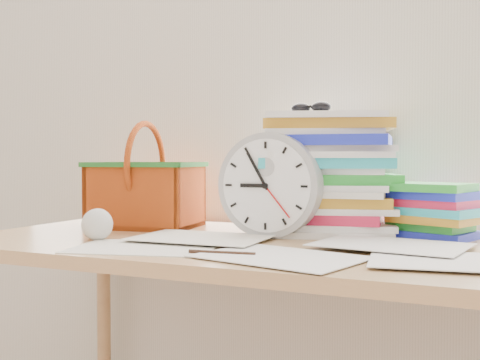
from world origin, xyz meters
The scene contains 10 objects.
curtain centered at (0.00, 1.98, 1.30)m, with size 2.40×0.01×2.50m, color silver.
desk centered at (0.00, 1.60, 0.68)m, with size 1.40×0.70×0.75m.
paper_stack centered at (0.13, 1.83, 0.91)m, with size 0.35×0.29×0.31m, color white, non-canonical shape.
clock centered at (0.03, 1.68, 0.88)m, with size 0.26×0.26×0.05m, color #A5A5A5.
sunglasses centered at (0.10, 1.78, 1.08)m, with size 0.13×0.11×0.03m, color black, non-canonical shape.
book_stack centered at (0.40, 1.83, 0.82)m, with size 0.23×0.18×0.14m, color white, non-canonical shape.
basket centered at (-0.38, 1.74, 0.90)m, with size 0.29×0.23×0.29m, color #BB4812, non-canonical shape.
crumpled_ball centered at (-0.34, 1.46, 0.79)m, with size 0.08×0.08×0.08m, color silver.
pen centered at (0.04, 1.38, 0.75)m, with size 0.01×0.01×0.14m, color black.
scattered_papers centered at (0.00, 1.60, 0.76)m, with size 1.26×0.42×0.02m, color white, non-canonical shape.
Camera 1 is at (0.57, 0.30, 0.94)m, focal length 45.00 mm.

